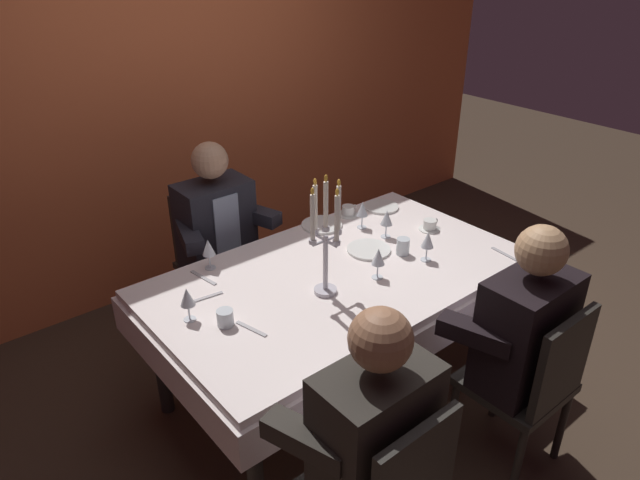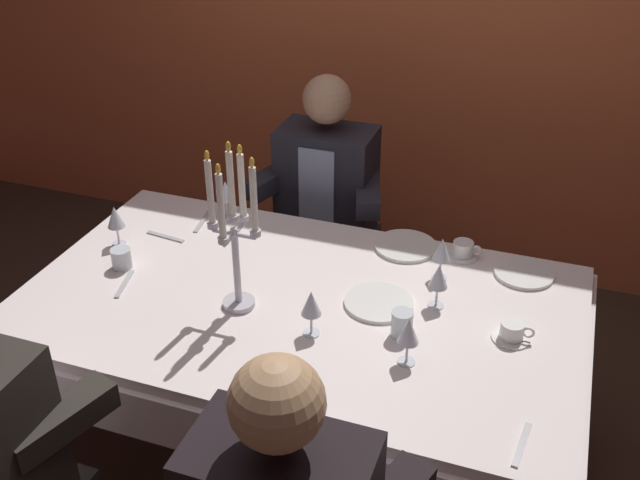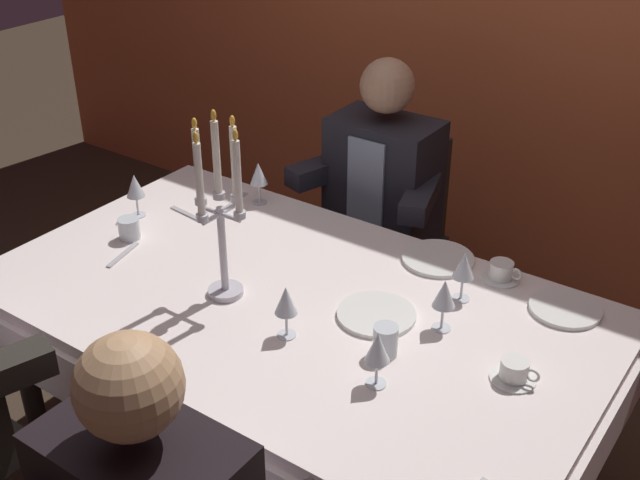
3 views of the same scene
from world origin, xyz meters
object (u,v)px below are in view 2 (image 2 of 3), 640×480
wine_glass_0 (115,218)px  wine_glass_3 (439,277)px  water_tumbler_0 (402,324)px  dinner_plate_1 (379,303)px  wine_glass_5 (442,251)px  wine_glass_2 (311,304)px  dinner_plate_2 (524,273)px  wine_glass_1 (409,332)px  wine_glass_4 (225,192)px  dining_table (299,327)px  water_tumbler_1 (121,258)px  coffee_cup_1 (463,250)px  coffee_cup_0 (512,332)px  candelabra (234,232)px  seated_diner_1 (327,184)px  dinner_plate_0 (405,246)px

wine_glass_0 → wine_glass_3: bearing=0.4°
water_tumbler_0 → wine_glass_3: bearing=70.1°
dinner_plate_1 → wine_glass_5: bearing=54.6°
wine_glass_2 → dinner_plate_2: bearing=43.7°
dinner_plate_1 → wine_glass_1: bearing=-58.6°
dinner_plate_2 → wine_glass_4: (-1.20, 0.03, 0.11)m
dining_table → dinner_plate_1: size_ratio=8.22×
water_tumbler_1 → wine_glass_1: bearing=-8.9°
dinner_plate_2 → wine_glass_3: size_ratio=1.31×
dinner_plate_2 → water_tumbler_0: water_tumbler_0 is taller
wine_glass_4 → wine_glass_5: (0.92, -0.16, -0.00)m
wine_glass_3 → coffee_cup_1: (0.03, 0.35, -0.09)m
wine_glass_4 → coffee_cup_0: size_ratio=1.24×
wine_glass_3 → dining_table: bearing=-165.0°
dinner_plate_1 → wine_glass_3: wine_glass_3 is taller
candelabra → water_tumbler_1: size_ratio=7.92×
seated_diner_1 → dinner_plate_1: bearing=-60.2°
wine_glass_2 → seated_diner_1: bearing=106.4°
coffee_cup_1 → dinner_plate_0: bearing=-176.9°
wine_glass_0 → seated_diner_1: (0.58, 0.77, -0.12)m
wine_glass_5 → water_tumbler_0: 0.38m
wine_glass_0 → wine_glass_5: size_ratio=1.00×
wine_glass_0 → coffee_cup_1: (1.27, 0.36, -0.09)m
wine_glass_0 → dinner_plate_1: bearing=-2.6°
water_tumbler_0 → wine_glass_2: bearing=-162.4°
dinner_plate_1 → wine_glass_2: (-0.16, -0.23, 0.11)m
water_tumbler_1 → seated_diner_1: bearing=62.2°
dinner_plate_0 → wine_glass_0: bearing=-161.7°
candelabra → wine_glass_2: bearing=-12.5°
coffee_cup_0 → coffee_cup_1: bearing=117.8°
water_tumbler_1 → wine_glass_5: bearing=15.9°
dining_table → wine_glass_0: bearing=171.9°
dinner_plate_0 → wine_glass_2: bearing=-104.2°
dinner_plate_2 → water_tumbler_0: (-0.33, -0.49, 0.04)m
dinner_plate_0 → dinner_plate_1: size_ratio=1.02×
wine_glass_0 → dining_table: bearing=-8.1°
wine_glass_4 → dinner_plate_2: bearing=-1.6°
dining_table → wine_glass_3: wine_glass_3 is taller
wine_glass_2 → wine_glass_3: 0.45m
water_tumbler_1 → coffee_cup_0: size_ratio=0.57×
wine_glass_1 → wine_glass_2: size_ratio=1.00×
wine_glass_5 → water_tumbler_1: size_ratio=2.16×
wine_glass_2 → coffee_cup_0: wine_glass_2 is taller
wine_glass_0 → water_tumbler_1: (0.10, -0.14, -0.08)m
water_tumbler_0 → seated_diner_1: size_ratio=0.07×
wine_glass_4 → coffee_cup_0: 1.28m
wine_glass_2 → coffee_cup_1: bearing=59.4°
water_tumbler_1 → wine_glass_2: bearing=-10.0°
water_tumbler_0 → water_tumbler_1: 1.06m
dinner_plate_0 → seated_diner_1: (-0.47, 0.43, -0.01)m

